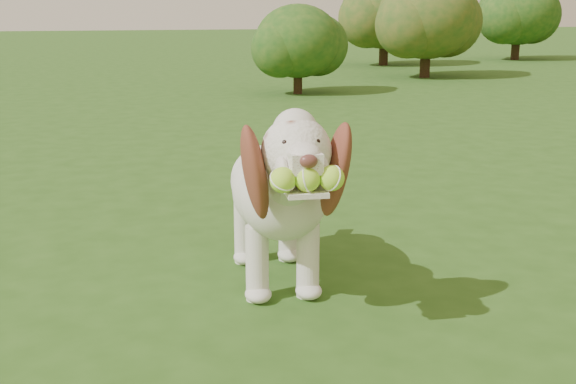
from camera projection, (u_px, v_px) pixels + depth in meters
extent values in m
plane|color=#264C15|center=(368.00, 281.00, 3.11)|extent=(80.00, 80.00, 0.00)
ellipsoid|color=silver|center=(273.00, 190.00, 3.06)|extent=(0.42, 0.71, 0.36)
ellipsoid|color=silver|center=(283.00, 196.00, 2.80)|extent=(0.39, 0.39, 0.35)
ellipsoid|color=silver|center=(265.00, 180.00, 3.29)|extent=(0.35, 0.35, 0.32)
cylinder|color=silver|center=(289.00, 180.00, 2.65)|extent=(0.22, 0.30, 0.27)
sphere|color=silver|center=(296.00, 152.00, 2.49)|extent=(0.27, 0.27, 0.25)
sphere|color=silver|center=(295.00, 131.00, 2.50)|extent=(0.18, 0.18, 0.16)
cube|color=silver|center=(304.00, 161.00, 2.36)|extent=(0.12, 0.15, 0.07)
ellipsoid|color=#592D28|center=(309.00, 161.00, 2.28)|extent=(0.06, 0.04, 0.05)
cube|color=silver|center=(305.00, 191.00, 2.37)|extent=(0.15, 0.17, 0.02)
ellipsoid|color=brown|center=(255.00, 173.00, 2.50)|extent=(0.16, 0.23, 0.38)
ellipsoid|color=brown|center=(336.00, 170.00, 2.54)|extent=(0.16, 0.25, 0.38)
cylinder|color=silver|center=(261.00, 165.00, 3.42)|extent=(0.08, 0.18, 0.14)
cylinder|color=silver|center=(257.00, 263.00, 2.88)|extent=(0.10, 0.10, 0.31)
cylinder|color=silver|center=(308.00, 260.00, 2.91)|extent=(0.10, 0.10, 0.31)
cylinder|color=silver|center=(244.00, 230.00, 3.31)|extent=(0.10, 0.10, 0.31)
cylinder|color=silver|center=(288.00, 228.00, 3.34)|extent=(0.10, 0.10, 0.31)
sphere|color=#B8F443|center=(283.00, 180.00, 2.31)|extent=(0.09, 0.09, 0.08)
sphere|color=#B8F443|center=(307.00, 179.00, 2.32)|extent=(0.09, 0.09, 0.08)
sphere|color=#B8F443|center=(332.00, 178.00, 2.33)|extent=(0.09, 0.09, 0.08)
cylinder|color=#382314|center=(384.00, 51.00, 15.07)|extent=(0.19, 0.19, 0.61)
ellipsoid|color=#174715|center=(385.00, 11.00, 14.88)|extent=(1.82, 1.82, 1.54)
cylinder|color=#382314|center=(516.00, 46.00, 16.74)|extent=(0.19, 0.19, 0.61)
ellipsoid|color=#174715|center=(518.00, 11.00, 16.54)|extent=(1.82, 1.82, 1.55)
cylinder|color=#382314|center=(298.00, 79.00, 9.99)|extent=(0.12, 0.12, 0.39)
ellipsoid|color=#174715|center=(298.00, 41.00, 9.86)|extent=(1.17, 1.17, 1.00)
cylinder|color=#382314|center=(425.00, 61.00, 12.35)|extent=(0.17, 0.17, 0.56)
ellipsoid|color=#174715|center=(427.00, 16.00, 12.17)|extent=(1.68, 1.68, 1.43)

